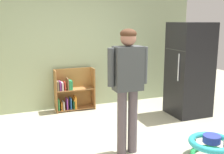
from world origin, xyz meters
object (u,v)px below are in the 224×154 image
object	(u,v)px
refrigerator	(189,69)
standing_person	(128,80)
bookshelf	(72,92)
baby_walker	(211,147)

from	to	relation	value
refrigerator	standing_person	xyz separation A→B (m)	(-1.77, -1.07, 0.15)
refrigerator	bookshelf	bearing A→B (deg)	152.36
bookshelf	standing_person	distance (m)	2.27
standing_person	bookshelf	bearing A→B (deg)	97.52
standing_person	baby_walker	size ratio (longest dim) A/B	2.84
refrigerator	baby_walker	bearing A→B (deg)	-115.88
refrigerator	standing_person	distance (m)	2.07
bookshelf	standing_person	world-z (taller)	standing_person
bookshelf	baby_walker	distance (m)	2.98
standing_person	baby_walker	bearing A→B (deg)	-28.75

